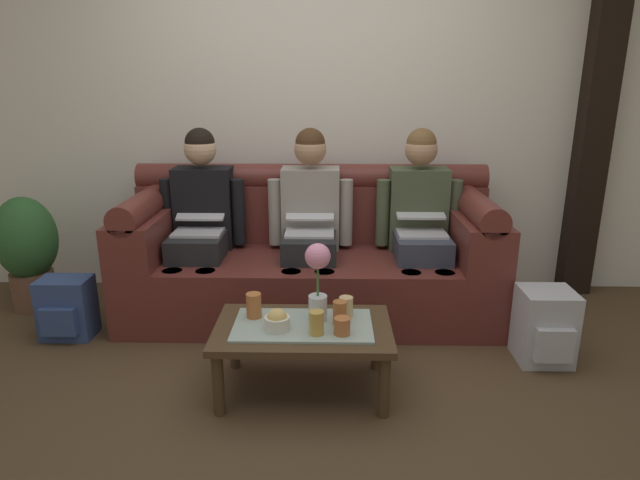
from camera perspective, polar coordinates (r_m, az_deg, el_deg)
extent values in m
plane|color=#4C3823|center=(2.73, -1.93, -17.37)|extent=(14.00, 14.00, 0.00)
cube|color=silver|center=(3.96, -0.82, 15.59)|extent=(6.00, 0.12, 2.90)
cube|color=black|center=(4.24, 27.27, 13.89)|extent=(0.20, 0.20, 2.90)
cube|color=maroon|center=(3.61, -1.06, -4.72)|extent=(2.39, 0.88, 0.42)
cube|color=maroon|center=(3.80, -0.90, 2.88)|extent=(2.39, 0.22, 0.40)
cylinder|color=maroon|center=(3.75, -0.92, 6.66)|extent=(2.39, 0.18, 0.18)
cube|color=maroon|center=(3.69, -17.69, 0.69)|extent=(0.28, 0.88, 0.28)
cylinder|color=maroon|center=(3.64, -17.94, 3.49)|extent=(0.18, 0.88, 0.18)
cube|color=maroon|center=(3.61, 15.87, 0.52)|extent=(0.28, 0.88, 0.28)
cylinder|color=maroon|center=(3.57, 16.11, 3.37)|extent=(0.18, 0.88, 0.18)
cube|color=#232326|center=(3.56, -12.72, -0.59)|extent=(0.34, 0.40, 0.15)
cylinder|color=#232326|center=(3.44, -15.04, -6.41)|extent=(0.12, 0.12, 0.42)
cylinder|color=#232326|center=(3.39, -11.78, -6.52)|extent=(0.12, 0.12, 0.42)
cube|color=black|center=(3.73, -12.06, 3.36)|extent=(0.38, 0.22, 0.54)
cylinder|color=black|center=(3.76, -15.67, 2.89)|extent=(0.09, 0.09, 0.44)
cylinder|color=black|center=(3.65, -8.58, 2.94)|extent=(0.09, 0.09, 0.44)
sphere|color=tan|center=(3.64, -12.51, 9.34)|extent=(0.21, 0.21, 0.21)
sphere|color=black|center=(3.64, -12.55, 9.97)|extent=(0.19, 0.19, 0.19)
cube|color=silver|center=(3.55, -12.73, 0.78)|extent=(0.31, 0.22, 0.02)
cube|color=silver|center=(3.66, -12.30, 3.01)|extent=(0.31, 0.20, 0.09)
cube|color=black|center=(3.66, -12.33, 2.92)|extent=(0.27, 0.17, 0.07)
cube|color=#232326|center=(3.46, -1.12, -0.68)|extent=(0.34, 0.40, 0.15)
cylinder|color=#232326|center=(3.32, -3.00, -6.72)|extent=(0.12, 0.12, 0.42)
cylinder|color=#232326|center=(3.31, 0.48, -6.76)|extent=(0.12, 0.12, 0.42)
cube|color=gray|center=(3.64, -0.99, 3.39)|extent=(0.38, 0.22, 0.54)
cylinder|color=gray|center=(3.62, -4.74, 2.94)|extent=(0.09, 0.09, 0.44)
cylinder|color=gray|center=(3.60, 2.73, 2.91)|extent=(0.09, 0.09, 0.44)
sphere|color=tan|center=(3.55, -1.03, 9.54)|extent=(0.21, 0.21, 0.21)
sphere|color=#472D19|center=(3.54, -1.04, 10.18)|extent=(0.19, 0.19, 0.19)
cube|color=silver|center=(3.45, -1.11, 0.74)|extent=(0.31, 0.22, 0.02)
cube|color=silver|center=(3.56, -1.03, 3.03)|extent=(0.31, 0.20, 0.08)
cube|color=black|center=(3.55, -1.04, 2.95)|extent=(0.27, 0.18, 0.07)
cube|color=#383D4C|center=(3.50, 10.66, -0.74)|extent=(0.34, 0.40, 0.15)
cylinder|color=#383D4C|center=(3.34, 9.41, -6.74)|extent=(0.12, 0.12, 0.42)
cylinder|color=#383D4C|center=(3.38, 12.79, -6.68)|extent=(0.12, 0.12, 0.42)
cube|color=#475138|center=(3.68, 10.23, 3.29)|extent=(0.38, 0.22, 0.54)
cylinder|color=#475138|center=(3.62, 6.63, 2.88)|extent=(0.09, 0.09, 0.44)
cylinder|color=#475138|center=(3.69, 13.92, 2.78)|extent=(0.09, 0.09, 0.44)
sphere|color=tan|center=(3.59, 10.61, 9.35)|extent=(0.21, 0.21, 0.21)
sphere|color=brown|center=(3.59, 10.64, 9.98)|extent=(0.19, 0.19, 0.19)
cube|color=silver|center=(3.50, 10.68, 0.66)|extent=(0.31, 0.22, 0.02)
cube|color=silver|center=(3.59, 10.45, 2.94)|extent=(0.31, 0.21, 0.06)
cube|color=black|center=(3.59, 10.47, 2.87)|extent=(0.27, 0.18, 0.04)
cube|color=#47331E|center=(2.71, -1.81, -9.41)|extent=(0.87, 0.54, 0.04)
cube|color=#9EB2A8|center=(2.70, -1.81, -8.95)|extent=(0.68, 0.38, 0.01)
cylinder|color=#47331E|center=(2.65, -10.67, -14.70)|extent=(0.06, 0.06, 0.32)
cylinder|color=#47331E|center=(2.61, 6.77, -15.02)|extent=(0.06, 0.06, 0.32)
cylinder|color=#47331E|center=(3.03, -9.02, -10.41)|extent=(0.06, 0.06, 0.32)
cylinder|color=#47331E|center=(2.99, 5.98, -10.62)|extent=(0.06, 0.06, 0.32)
cylinder|color=silver|center=(2.72, -0.23, -7.15)|extent=(0.09, 0.09, 0.13)
cylinder|color=#3D7538|center=(2.66, -0.24, -4.28)|extent=(0.01, 0.01, 0.16)
sphere|color=pink|center=(2.62, -0.24, -1.71)|extent=(0.13, 0.13, 0.13)
cylinder|color=silver|center=(2.64, -4.54, -8.70)|extent=(0.12, 0.12, 0.06)
sphere|color=#D8B766|center=(2.63, -4.55, -8.26)|extent=(0.10, 0.10, 0.10)
cylinder|color=#B26633|center=(2.67, 2.09, -7.67)|extent=(0.07, 0.07, 0.12)
cylinder|color=#B26633|center=(2.58, 2.35, -9.04)|extent=(0.08, 0.08, 0.08)
cylinder|color=#B26633|center=(2.76, -6.98, -6.86)|extent=(0.08, 0.08, 0.13)
cylinder|color=#DBB77A|center=(2.77, 2.75, -7.01)|extent=(0.07, 0.07, 0.10)
cylinder|color=gold|center=(2.58, -0.39, -8.71)|extent=(0.07, 0.07, 0.12)
cube|color=#B7B7BC|center=(3.29, 22.55, -8.34)|extent=(0.29, 0.27, 0.42)
cube|color=#B7B7BC|center=(3.18, 23.45, -10.16)|extent=(0.20, 0.05, 0.19)
cube|color=#33477A|center=(3.66, -25.08, -6.48)|extent=(0.30, 0.21, 0.37)
cube|color=#33477A|center=(3.57, -25.84, -7.79)|extent=(0.21, 0.05, 0.17)
cylinder|color=brown|center=(4.23, -27.89, -4.63)|extent=(0.28, 0.28, 0.26)
ellipsoid|color=#2D602D|center=(4.12, -28.59, 0.18)|extent=(0.40, 0.40, 0.56)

